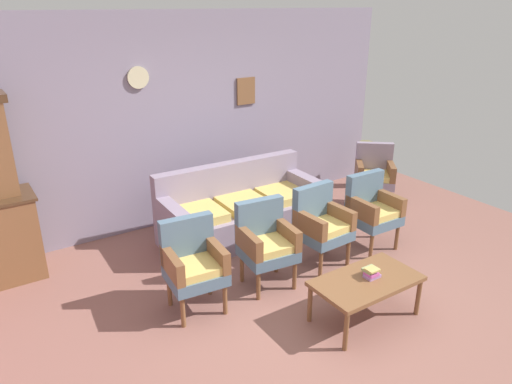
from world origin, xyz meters
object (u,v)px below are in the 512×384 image
Objects in this scene: wingback_chair_by_fireplace at (374,173)px; coffee_table at (366,283)px; armchair_near_couch_end at (321,223)px; book_stack_on_table at (371,273)px; armchair_by_doorway at (372,208)px; armchair_near_cabinet at (193,262)px; armchair_row_middle at (266,241)px; floor_vase_by_wall at (364,164)px; floral_couch at (240,212)px.

coffee_table is (-2.06, -1.89, -0.12)m from wingback_chair_by_fireplace.
armchair_near_couch_end reaches higher than book_stack_on_table.
wingback_chair_by_fireplace is at bearing 42.79° from armchair_by_doorway.
armchair_by_doorway is at bearing -0.66° from armchair_near_cabinet.
armchair_row_middle is at bearing 179.69° from armchair_by_doorway.
floral_couch is at bearing -170.74° from floor_vase_by_wall.
armchair_near_cabinet is 1.00× the size of armchair_by_doorway.
wingback_chair_by_fireplace is (1.73, 0.86, 0.00)m from armchair_near_couch_end.
armchair_near_cabinet is at bearing -158.28° from floor_vase_by_wall.
armchair_near_couch_end is at bearing 72.38° from coffee_table.
armchair_near_cabinet is at bearing 141.97° from book_stack_on_table.
floral_couch is at bearing 93.65° from book_stack_on_table.
book_stack_on_table is (1.31, -1.02, -0.03)m from armchair_near_cabinet.
armchair_by_doorway reaches higher than floor_vase_by_wall.
armchair_row_middle is at bearing -160.42° from wingback_chair_by_fireplace.
armchair_near_couch_end is 1.22× the size of floor_vase_by_wall.
armchair_row_middle is 0.76m from armchair_near_couch_end.
armchair_row_middle is 1.22× the size of floor_vase_by_wall.
armchair_near_couch_end is 1.06m from book_stack_on_table.
armchair_row_middle is (-0.36, -1.09, 0.17)m from floral_couch.
coffee_table is 1.35× the size of floor_vase_by_wall.
armchair_row_middle reaches higher than book_stack_on_table.
armchair_near_cabinet is 1.00× the size of armchair_near_couch_end.
armchair_by_doorway is at bearing -43.35° from floral_couch.
floral_couch is at bearing 71.99° from armchair_row_middle.
armchair_near_cabinet is 3.41m from wingback_chair_by_fireplace.
armchair_row_middle is at bearing 116.03° from book_stack_on_table.
coffee_table is at bearing -134.89° from floor_vase_by_wall.
floral_couch is 1.60m from armchair_near_cabinet.
armchair_row_middle reaches higher than floor_vase_by_wall.
coffee_table is at bearing -39.38° from armchair_near_cabinet.
armchair_near_cabinet is 1.66m from book_stack_on_table.
armchair_near_couch_end and armchair_by_doorway have the same top height.
book_stack_on_table is at bearing -136.64° from wingback_chair_by_fireplace.
floral_couch is at bearing 110.48° from armchair_near_couch_end.
floor_vase_by_wall is (3.76, 1.50, -0.13)m from armchair_near_cabinet.
book_stack_on_table is 0.19× the size of floor_vase_by_wall.
floor_vase_by_wall reaches higher than book_stack_on_table.
armchair_near_cabinet is at bearing 140.62° from coffee_table.
floor_vase_by_wall is (2.19, 1.50, -0.13)m from armchair_near_couch_end.
armchair_row_middle is 6.31× the size of book_stack_on_table.
armchair_near_couch_end is 1.00× the size of armchair_by_doorway.
floral_couch is 1.61m from armchair_by_doorway.
wingback_chair_by_fireplace reaches higher than book_stack_on_table.
wingback_chair_by_fireplace is (2.49, 0.88, 0.00)m from armchair_row_middle.
armchair_row_middle is 1.52m from armchair_by_doorway.
floral_couch is at bearing 42.54° from armchair_near_cabinet.
book_stack_on_table is at bearing -38.03° from armchair_near_cabinet.
armchair_near_couch_end is 1.08m from coffee_table.
armchair_by_doorway is 1.00× the size of wingback_chair_by_fireplace.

